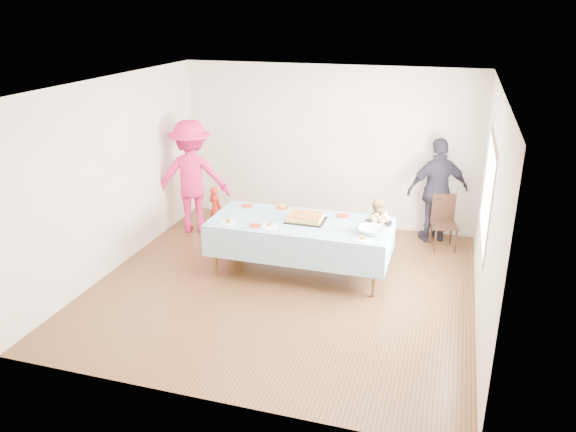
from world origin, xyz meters
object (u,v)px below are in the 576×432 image
(party_table, at_px, (300,225))
(birthday_cake, at_px, (306,218))
(adult_left, at_px, (192,177))
(dining_chair, at_px, (444,219))

(party_table, distance_m, birthday_cake, 0.13)
(birthday_cake, distance_m, adult_left, 2.44)
(birthday_cake, height_order, dining_chair, birthday_cake)
(party_table, xyz_separation_m, adult_left, (-2.15, 1.05, 0.21))
(dining_chair, bearing_deg, adult_left, 171.32)
(dining_chair, bearing_deg, party_table, -156.63)
(dining_chair, relative_size, adult_left, 0.45)
(party_table, distance_m, adult_left, 2.40)
(birthday_cake, relative_size, dining_chair, 0.63)
(party_table, xyz_separation_m, dining_chair, (1.90, 1.52, -0.25))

